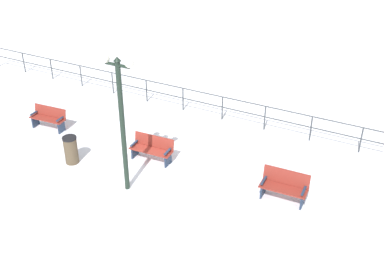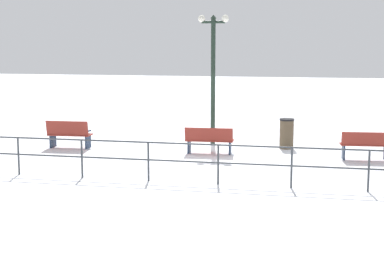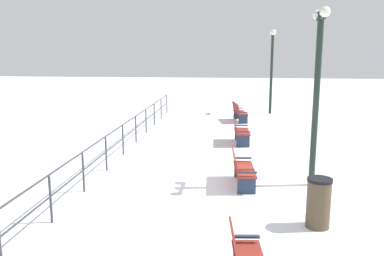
{
  "view_description": "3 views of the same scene",
  "coord_description": "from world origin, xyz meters",
  "views": [
    {
      "loc": [
        11.31,
        7.6,
        8.86
      ],
      "look_at": [
        -1.08,
        1.07,
        1.07
      ],
      "focal_mm": 43.93,
      "sensor_mm": 36.0,
      "label": 1
    },
    {
      "loc": [
        -17.74,
        -3.04,
        3.5
      ],
      "look_at": [
        -1.37,
        0.31,
        0.99
      ],
      "focal_mm": 54.02,
      "sensor_mm": 36.0,
      "label": 2
    },
    {
      "loc": [
        -0.44,
        -9.88,
        3.4
      ],
      "look_at": [
        -1.62,
        1.76,
        1.12
      ],
      "focal_mm": 37.53,
      "sensor_mm": 36.0,
      "label": 3
    }
  ],
  "objects": [
    {
      "name": "bench_fifth",
      "position": [
        -0.12,
        9.38,
        0.47
      ],
      "size": [
        0.78,
        1.6,
        0.91
      ],
      "rotation": [
        0.0,
        0.0,
        0.17
      ],
      "color": "maroon",
      "rests_on": "ground"
    },
    {
      "name": "bench_fourth",
      "position": [
        -0.15,
        4.69,
        0.47
      ],
      "size": [
        0.64,
        1.45,
        0.93
      ],
      "rotation": [
        0.0,
        0.0,
        0.04
      ],
      "color": "maroon",
      "rests_on": "ground"
    },
    {
      "name": "bench_third",
      "position": [
        -0.18,
        -0.0,
        0.44
      ],
      "size": [
        0.62,
        1.52,
        0.85
      ],
      "rotation": [
        0.0,
        0.0,
        0.05
      ],
      "color": "maroon",
      "rests_on": "ground"
    },
    {
      "name": "waterfront_railing",
      "position": [
        -4.0,
        -0.0,
        0.68
      ],
      "size": [
        0.05,
        23.21,
        1.01
      ],
      "color": "#383D42",
      "rests_on": "ground"
    },
    {
      "name": "trash_bin",
      "position": [
        1.26,
        -2.34,
        0.5
      ],
      "size": [
        0.48,
        0.48,
        0.99
      ],
      "color": "brown",
      "rests_on": "ground"
    },
    {
      "name": "lamppost_middle",
      "position": [
        1.61,
        0.18,
        2.76
      ],
      "size": [
        0.25,
        1.04,
        4.38
      ],
      "color": "#1E2D23",
      "rests_on": "ground"
    },
    {
      "name": "ground_plane",
      "position": [
        0.0,
        0.0,
        0.0
      ],
      "size": [
        80.0,
        80.0,
        0.0
      ],
      "primitive_type": "plane",
      "color": "white",
      "rests_on": "ground"
    },
    {
      "name": "lamppost_far",
      "position": [
        1.61,
        12.04,
        2.98
      ],
      "size": [
        0.29,
        0.93,
        4.44
      ],
      "color": "#1E2D23",
      "rests_on": "ground"
    }
  ]
}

